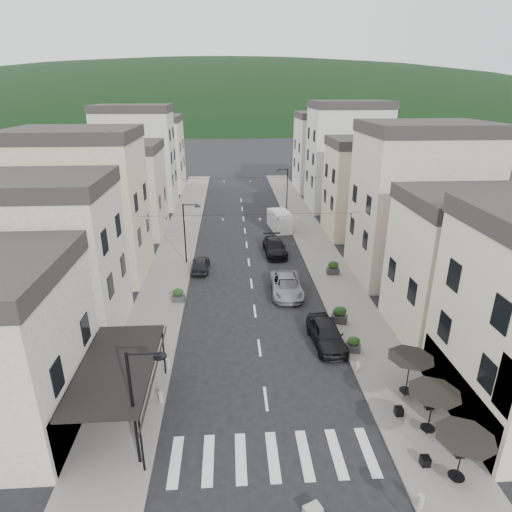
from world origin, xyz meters
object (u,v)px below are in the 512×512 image
(parked_car_b, at_px, (288,288))
(pedestrian_a, at_px, (149,340))
(parked_car_a, at_px, (327,334))
(pedestrian_b, at_px, (151,337))
(parked_car_e, at_px, (201,264))
(delivery_van, at_px, (280,220))
(parked_car_d, at_px, (275,247))
(parked_car_c, at_px, (286,285))

(parked_car_b, xyz_separation_m, pedestrian_a, (-10.04, -7.70, 0.34))
(parked_car_b, distance_m, pedestrian_a, 12.65)
(parked_car_a, xyz_separation_m, pedestrian_b, (-11.55, 0.15, 0.09))
(pedestrian_b, bearing_deg, parked_car_e, 118.90)
(parked_car_b, xyz_separation_m, parked_car_e, (-7.50, 5.65, 0.01))
(delivery_van, distance_m, pedestrian_a, 27.86)
(delivery_van, relative_size, pedestrian_b, 3.32)
(parked_car_e, bearing_deg, parked_car_a, 126.02)
(parked_car_b, xyz_separation_m, parked_car_d, (-0.10, 9.59, 0.10))
(pedestrian_b, bearing_deg, parked_car_a, 38.97)
(parked_car_e, relative_size, pedestrian_b, 2.54)
(parked_car_d, height_order, delivery_van, delivery_van)
(parked_car_d, distance_m, delivery_van, 8.29)
(parked_car_b, xyz_separation_m, delivery_van, (1.31, 17.75, 0.50))
(parked_car_b, bearing_deg, parked_car_d, 96.57)
(delivery_van, height_order, pedestrian_a, delivery_van)
(parked_car_c, relative_size, pedestrian_b, 3.51)
(pedestrian_a, distance_m, pedestrian_b, 0.48)
(parked_car_e, bearing_deg, delivery_van, -124.92)
(parked_car_a, bearing_deg, parked_car_b, 97.53)
(parked_car_e, distance_m, pedestrian_a, 13.59)
(parked_car_d, height_order, pedestrian_a, pedestrian_a)
(parked_car_b, xyz_separation_m, pedestrian_b, (-9.97, -7.23, 0.23))
(pedestrian_a, bearing_deg, delivery_van, 75.48)
(parked_car_e, distance_m, pedestrian_b, 13.12)
(parked_car_c, distance_m, pedestrian_b, 12.44)
(parked_car_c, xyz_separation_m, pedestrian_a, (-9.93, -8.04, 0.25))
(parked_car_c, distance_m, parked_car_e, 9.11)
(parked_car_b, relative_size, pedestrian_b, 2.60)
(parked_car_c, xyz_separation_m, parked_car_e, (-7.40, 5.31, -0.08))
(parked_car_b, bearing_deg, parked_car_c, 112.95)
(parked_car_a, height_order, delivery_van, delivery_van)
(parked_car_a, distance_m, pedestrian_b, 11.55)
(pedestrian_b, bearing_deg, parked_car_d, 99.33)
(parked_car_d, xyz_separation_m, pedestrian_a, (-9.93, -17.28, 0.25))
(parked_car_a, bearing_deg, pedestrian_b, 174.71)
(parked_car_a, distance_m, pedestrian_a, 11.62)
(delivery_van, distance_m, pedestrian_b, 27.41)
(parked_car_c, height_order, delivery_van, delivery_van)
(parked_car_d, bearing_deg, delivery_van, 77.71)
(pedestrian_a, bearing_deg, parked_car_c, 48.50)
(parked_car_e, xyz_separation_m, pedestrian_a, (-2.53, -13.35, 0.34))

